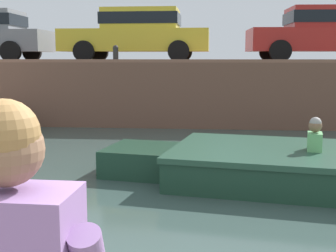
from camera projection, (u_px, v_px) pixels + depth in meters
The scene contains 6 objects.
ground_plane at pixel (182, 181), 6.95m from camera, with size 400.00×400.00×0.00m, color #384C47.
far_quay_wall at pixel (198, 88), 14.86m from camera, with size 60.00×6.00×1.70m, color brown.
far_wall_coping at pixel (195, 61), 11.90m from camera, with size 60.00×0.24×0.08m, color brown.
car_left_inner_yellow at pixel (138, 33), 13.90m from camera, with size 4.35×1.95×1.54m.
car_centre_red at pixel (319, 32), 13.42m from camera, with size 3.98×2.11×1.54m.
mooring_bollard_mid at pixel (116, 53), 12.19m from camera, with size 0.15×0.15×0.45m.
Camera 1 is at (0.42, -1.59, 1.83)m, focal length 50.00 mm.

